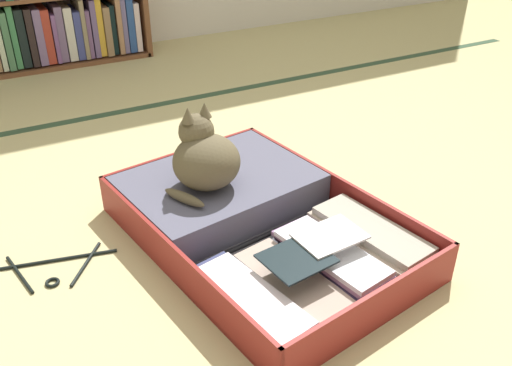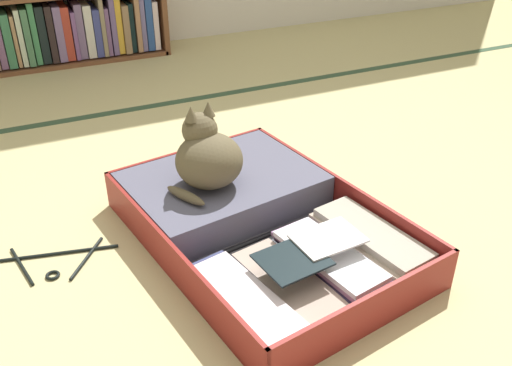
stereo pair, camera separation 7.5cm
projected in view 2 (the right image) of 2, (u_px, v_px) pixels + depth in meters
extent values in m
plane|color=#C3B87F|center=(289.00, 277.00, 1.61)|extent=(10.00, 10.00, 0.00)
cube|color=#314C34|center=(154.00, 106.00, 2.70)|extent=(4.80, 0.05, 0.00)
cube|color=brown|center=(36.00, 64.00, 3.20)|extent=(1.49, 0.27, 0.02)
cube|color=#387752|center=(7.00, 37.00, 3.07)|extent=(0.04, 0.22, 0.29)
cube|color=#A47F57|center=(14.00, 38.00, 3.09)|extent=(0.02, 0.22, 0.28)
cube|color=silver|center=(19.00, 35.00, 3.09)|extent=(0.03, 0.22, 0.30)
cube|color=#467956|center=(26.00, 34.00, 3.09)|extent=(0.03, 0.22, 0.31)
cube|color=#418958|center=(33.00, 30.00, 3.11)|extent=(0.03, 0.22, 0.33)
cube|color=black|center=(41.00, 31.00, 3.13)|extent=(0.04, 0.22, 0.31)
cube|color=black|center=(49.00, 31.00, 3.14)|extent=(0.03, 0.22, 0.31)
cube|color=slate|center=(57.00, 31.00, 3.16)|extent=(0.04, 0.22, 0.30)
cube|color=#AF392A|center=(65.00, 30.00, 3.18)|extent=(0.04, 0.22, 0.29)
cube|color=#79508F|center=(73.00, 32.00, 3.20)|extent=(0.02, 0.22, 0.26)
cube|color=slate|center=(78.00, 28.00, 3.21)|extent=(0.04, 0.22, 0.30)
cube|color=silver|center=(86.00, 28.00, 3.22)|extent=(0.04, 0.22, 0.29)
cube|color=#3F4892|center=(95.00, 30.00, 3.25)|extent=(0.04, 0.22, 0.27)
cube|color=gray|center=(100.00, 24.00, 3.24)|extent=(0.02, 0.22, 0.33)
cube|color=slate|center=(105.00, 28.00, 3.27)|extent=(0.02, 0.22, 0.27)
cube|color=slate|center=(109.00, 23.00, 3.26)|extent=(0.03, 0.22, 0.32)
cube|color=yellow|center=(115.00, 21.00, 3.28)|extent=(0.03, 0.22, 0.33)
cube|color=#8D7052|center=(123.00, 26.00, 3.30)|extent=(0.04, 0.22, 0.27)
cube|color=black|center=(128.00, 24.00, 3.32)|extent=(0.03, 0.22, 0.28)
cube|color=#A57857|center=(134.00, 20.00, 3.31)|extent=(0.03, 0.22, 0.33)
cube|color=slate|center=(139.00, 21.00, 3.33)|extent=(0.03, 0.22, 0.31)
cube|color=#2A4D94|center=(145.00, 19.00, 3.34)|extent=(0.04, 0.22, 0.32)
cube|color=silver|center=(151.00, 22.00, 3.37)|extent=(0.03, 0.22, 0.28)
cube|color=maroon|center=(310.00, 282.00, 1.58)|extent=(0.70, 0.57, 0.01)
cube|color=maroon|center=(370.00, 314.00, 1.39)|extent=(0.63, 0.11, 0.13)
cube|color=maroon|center=(214.00, 310.00, 1.40)|extent=(0.09, 0.47, 0.13)
cube|color=maroon|center=(391.00, 229.00, 1.70)|extent=(0.09, 0.47, 0.13)
cube|color=#504E54|center=(310.00, 279.00, 1.58)|extent=(0.67, 0.54, 0.01)
cube|color=maroon|center=(223.00, 207.00, 1.92)|extent=(0.70, 0.57, 0.01)
cube|color=maroon|center=(190.00, 165.00, 2.05)|extent=(0.63, 0.11, 0.13)
cube|color=maroon|center=(137.00, 221.00, 1.74)|extent=(0.09, 0.47, 0.13)
cube|color=maroon|center=(296.00, 167.00, 2.04)|extent=(0.09, 0.47, 0.13)
cube|color=#504E54|center=(223.00, 204.00, 1.91)|extent=(0.67, 0.54, 0.01)
cylinder|color=black|center=(262.00, 237.00, 1.74)|extent=(0.61, 0.11, 0.02)
cube|color=#2B517B|center=(245.00, 308.00, 1.46)|extent=(0.20, 0.37, 0.01)
cube|color=#393F67|center=(245.00, 301.00, 1.46)|extent=(0.22, 0.43, 0.02)
cube|color=silver|center=(243.00, 299.00, 1.44)|extent=(0.21, 0.38, 0.02)
cube|color=black|center=(292.00, 287.00, 1.53)|extent=(0.19, 0.41, 0.01)
cube|color=tan|center=(289.00, 281.00, 1.53)|extent=(0.20, 0.38, 0.02)
cube|color=#2A1C33|center=(331.00, 265.00, 1.61)|extent=(0.17, 0.36, 0.02)
cube|color=#261E34|center=(331.00, 264.00, 1.59)|extent=(0.18, 0.39, 0.01)
cube|color=gray|center=(328.00, 257.00, 1.60)|extent=(0.19, 0.39, 0.01)
cube|color=white|center=(330.00, 255.00, 1.58)|extent=(0.20, 0.37, 0.02)
cube|color=#2B202D|center=(367.00, 248.00, 1.67)|extent=(0.22, 0.43, 0.02)
cube|color=#78735C|center=(370.00, 242.00, 1.67)|extent=(0.20, 0.42, 0.01)
cube|color=tan|center=(369.00, 241.00, 1.65)|extent=(0.20, 0.42, 0.02)
cube|color=#A6A08F|center=(372.00, 233.00, 1.65)|extent=(0.20, 0.39, 0.02)
cube|color=silver|center=(328.00, 238.00, 1.57)|extent=(0.20, 0.15, 0.01)
cube|color=black|center=(292.00, 260.00, 1.49)|extent=(0.19, 0.18, 0.01)
cube|color=#555569|center=(222.00, 190.00, 1.88)|extent=(0.66, 0.53, 0.12)
torus|color=white|center=(229.00, 181.00, 1.83)|extent=(0.09, 0.09, 0.01)
cylinder|color=black|center=(147.00, 180.00, 1.96)|extent=(0.02, 0.02, 0.12)
cylinder|color=black|center=(232.00, 154.00, 2.13)|extent=(0.02, 0.02, 0.12)
cube|color=yellow|center=(395.00, 290.00, 1.42)|extent=(0.04, 0.01, 0.02)
cube|color=#EB3B2D|center=(413.00, 285.00, 1.47)|extent=(0.04, 0.01, 0.02)
ellipsoid|color=brown|center=(209.00, 161.00, 1.76)|extent=(0.25, 0.25, 0.17)
ellipsoid|color=brown|center=(200.00, 164.00, 1.82)|extent=(0.16, 0.10, 0.10)
sphere|color=brown|center=(200.00, 130.00, 1.75)|extent=(0.11, 0.11, 0.11)
cone|color=brown|center=(208.00, 109.00, 1.72)|extent=(0.04, 0.04, 0.05)
cone|color=brown|center=(191.00, 114.00, 1.69)|extent=(0.04, 0.04, 0.05)
sphere|color=yellow|center=(197.00, 122.00, 1.79)|extent=(0.02, 0.02, 0.02)
sphere|color=yellow|center=(186.00, 125.00, 1.76)|extent=(0.02, 0.02, 0.02)
ellipsoid|color=brown|center=(186.00, 196.00, 1.71)|extent=(0.10, 0.16, 0.03)
cylinder|color=black|center=(56.00, 254.00, 1.69)|extent=(0.36, 0.09, 0.01)
cylinder|color=black|center=(87.00, 258.00, 1.68)|extent=(0.13, 0.17, 0.01)
cylinder|color=black|center=(22.00, 266.00, 1.64)|extent=(0.05, 0.20, 0.01)
torus|color=black|center=(53.00, 275.00, 1.61)|extent=(0.05, 0.05, 0.01)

